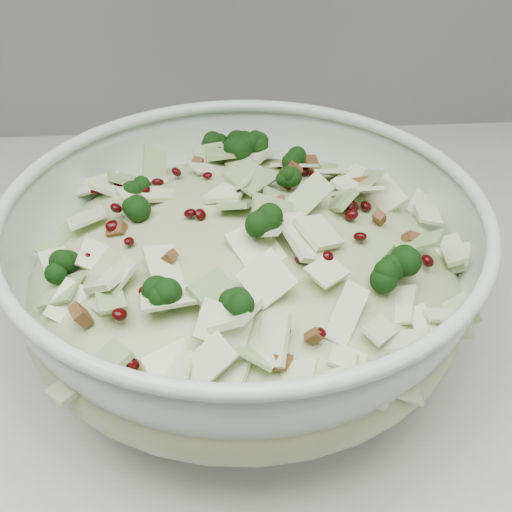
{
  "coord_description": "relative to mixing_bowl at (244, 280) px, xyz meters",
  "views": [
    {
      "loc": [
        -0.37,
        1.21,
        1.29
      ],
      "look_at": [
        -0.35,
        1.59,
        1.0
      ],
      "focal_mm": 50.0,
      "sensor_mm": 36.0,
      "label": 1
    }
  ],
  "objects": [
    {
      "name": "mixing_bowl",
      "position": [
        0.0,
        0.0,
        0.0
      ],
      "size": [
        0.38,
        0.38,
        0.13
      ],
      "rotation": [
        0.0,
        0.0,
        -0.18
      ],
      "color": "silver",
      "rests_on": "counter"
    },
    {
      "name": "salad",
      "position": [
        0.0,
        -0.0,
        0.02
      ],
      "size": [
        0.35,
        0.35,
        0.13
      ],
      "rotation": [
        0.0,
        0.0,
        0.15
      ],
      "color": "#A3AF78",
      "rests_on": "mixing_bowl"
    }
  ]
}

